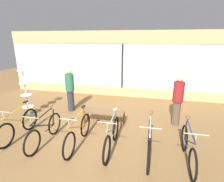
% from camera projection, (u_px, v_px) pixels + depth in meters
% --- Properties ---
extents(ground_plane, '(24.00, 24.00, 0.00)m').
position_uv_depth(ground_plane, '(99.00, 138.00, 5.17)').
color(ground_plane, olive).
extents(shop_back_wall, '(12.00, 0.08, 3.20)m').
position_uv_depth(shop_back_wall, '(122.00, 64.00, 8.49)').
color(shop_back_wall, tan).
rests_on(shop_back_wall, ground_plane).
extents(bicycle_far_left, '(0.46, 1.71, 1.03)m').
position_uv_depth(bicycle_far_left, '(19.00, 126.00, 5.13)').
color(bicycle_far_left, black).
rests_on(bicycle_far_left, ground_plane).
extents(bicycle_left, '(0.46, 1.72, 1.02)m').
position_uv_depth(bicycle_left, '(45.00, 131.00, 4.86)').
color(bicycle_left, black).
rests_on(bicycle_left, ground_plane).
extents(bicycle_center_left, '(0.46, 1.77, 1.03)m').
position_uv_depth(bicycle_center_left, '(78.00, 133.00, 4.74)').
color(bicycle_center_left, black).
rests_on(bicycle_center_left, ground_plane).
extents(bicycle_center_right, '(0.46, 1.72, 1.03)m').
position_uv_depth(bicycle_center_right, '(112.00, 137.00, 4.55)').
color(bicycle_center_right, black).
rests_on(bicycle_center_right, ground_plane).
extents(bicycle_right, '(0.46, 1.81, 1.05)m').
position_uv_depth(bicycle_right, '(149.00, 142.00, 4.30)').
color(bicycle_right, black).
rests_on(bicycle_right, ground_plane).
extents(bicycle_far_right, '(0.46, 1.71, 1.02)m').
position_uv_depth(bicycle_far_right, '(188.00, 148.00, 4.09)').
color(bicycle_far_right, black).
rests_on(bicycle_far_right, ground_plane).
extents(accessory_rack, '(0.48, 0.48, 1.85)m').
position_uv_depth(accessory_rack, '(27.00, 97.00, 6.53)').
color(accessory_rack, '#333333').
rests_on(accessory_rack, ground_plane).
extents(display_bench, '(1.40, 0.44, 0.46)m').
position_uv_depth(display_bench, '(104.00, 113.00, 5.99)').
color(display_bench, brown).
rests_on(display_bench, ground_plane).
extents(customer_near_rack, '(0.42, 0.42, 1.74)m').
position_uv_depth(customer_near_rack, '(70.00, 89.00, 6.92)').
color(customer_near_rack, '#2D2D38').
rests_on(customer_near_rack, ground_plane).
extents(customer_by_window, '(0.48, 0.48, 1.72)m').
position_uv_depth(customer_by_window, '(178.00, 99.00, 5.77)').
color(customer_by_window, brown).
rests_on(customer_by_window, ground_plane).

